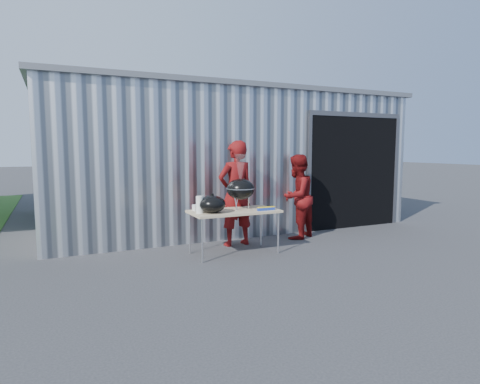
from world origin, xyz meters
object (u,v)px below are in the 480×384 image
folding_table (234,213)px  person_bystander (297,197)px  person_cook (236,193)px  kettle_grill (240,185)px

folding_table → person_bystander: size_ratio=0.89×
person_cook → person_bystander: person_cook is taller
kettle_grill → person_cook: person_cook is taller
person_bystander → kettle_grill: bearing=-10.1°
kettle_grill → folding_table: bearing=-155.3°
folding_table → kettle_grill: size_ratio=1.58×
person_cook → person_bystander: 1.35m
folding_table → kettle_grill: 0.48m
folding_table → person_cook: size_ratio=0.77×
folding_table → kettle_grill: bearing=24.7°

